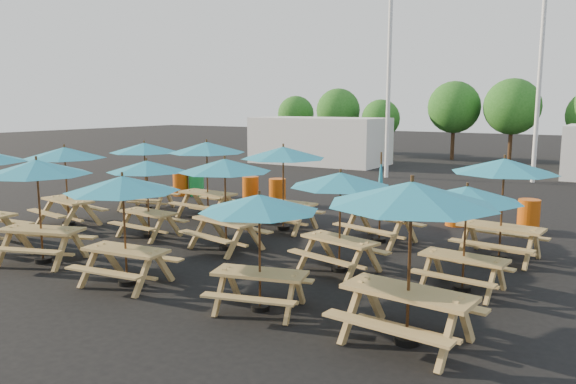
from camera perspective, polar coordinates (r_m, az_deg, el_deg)
The scene contains 29 objects.
ground at distance 15.33m, azimuth -2.98°, elevation -4.81°, with size 120.00×120.00×0.00m, color black.
picnic_unit_1 at distance 18.02m, azimuth -21.74°, elevation 3.38°, with size 2.72×2.72×2.39m.
picnic_unit_2 at distance 19.92m, azimuth -14.39°, elevation 4.08°, with size 2.88×2.88×2.34m.
picnic_unit_3 at distance 13.92m, azimuth -24.14°, elevation 1.85°, with size 3.08×3.08×2.41m.
picnic_unit_4 at distance 15.73m, azimuth -14.16°, elevation 2.22°, with size 2.24×2.24×2.14m.
picnic_unit_5 at distance 18.11m, azimuth -8.26°, elevation 4.15°, with size 2.60×2.60×2.46m.
picnic_unit_6 at distance 11.60m, azimuth -16.44°, elevation 0.30°, with size 2.52×2.52×2.25m.
picnic_unit_7 at distance 13.97m, azimuth -6.43°, elevation 2.28°, with size 2.74×2.74×2.32m.
picnic_unit_8 at distance 16.13m, azimuth -0.49°, elevation 3.62°, with size 2.48×2.48×2.45m.
picnic_unit_9 at distance 9.75m, azimuth -2.93°, elevation -1.66°, with size 2.61×2.61×2.12m.
picnic_unit_10 at distance 12.12m, azimuth 5.35°, elevation 0.80°, with size 2.68×2.68×2.21m.
picnic_unit_11 at distance 15.01m, azimuth 9.33°, elevation -1.37°, with size 2.20×2.02×2.40m.
picnic_unit_12 at distance 8.49m, azimuth 12.43°, elevation -0.90°, with size 2.76×2.76×2.54m.
picnic_unit_13 at distance 11.31m, azimuth 17.70°, elevation -0.66°, with size 2.30×2.30×2.10m.
picnic_unit_14 at distance 13.91m, azimuth 21.11°, elevation 2.05°, with size 2.64×2.64×2.42m.
waste_bin_0 at distance 22.85m, azimuth -10.85°, elevation 0.87°, with size 0.61×0.61×0.97m, color #C6500B.
waste_bin_1 at distance 22.72m, azimuth -9.29°, elevation 0.86°, with size 0.61×0.61×0.97m, color green.
waste_bin_2 at distance 20.89m, azimuth -3.82°, elevation 0.25°, with size 0.61×0.61×0.97m, color #C6500B.
waste_bin_3 at distance 20.25m, azimuth -1.09°, elevation -0.01°, with size 0.61×0.61×0.97m, color #C6500B.
waste_bin_4 at distance 17.65m, azimuth 16.70°, elevation -1.73°, with size 0.61×0.61×0.97m, color #C6500B.
waste_bin_5 at distance 17.30m, azimuth 23.25°, elevation -2.29°, with size 0.61×0.61×0.97m, color #C6500B.
mast_0 at distance 28.33m, azimuth 10.27°, elevation 13.60°, with size 0.20×0.20×12.00m, color silver.
mast_1 at distance 28.58m, azimuth 24.35°, elevation 12.92°, with size 0.20×0.20×12.00m, color silver.
event_tent_0 at distance 34.50m, azimuth 3.22°, elevation 5.23°, with size 8.00×4.00×2.80m, color silver.
tree_0 at distance 43.74m, azimuth 0.81°, elevation 7.91°, with size 2.80×2.80×4.24m.
tree_1 at distance 40.46m, azimuth 5.12°, elevation 8.25°, with size 3.11×3.11×4.72m.
tree_2 at distance 38.84m, azimuth 9.40°, elevation 7.35°, with size 2.59×2.59×3.93m.
tree_3 at distance 38.32m, azimuth 16.53°, elevation 8.26°, with size 3.36×3.36×5.09m.
tree_4 at distance 37.05m, azimuth 21.83°, elevation 8.05°, with size 3.41×3.41×5.17m.
Camera 1 is at (8.53, -12.20, 3.65)m, focal length 35.00 mm.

